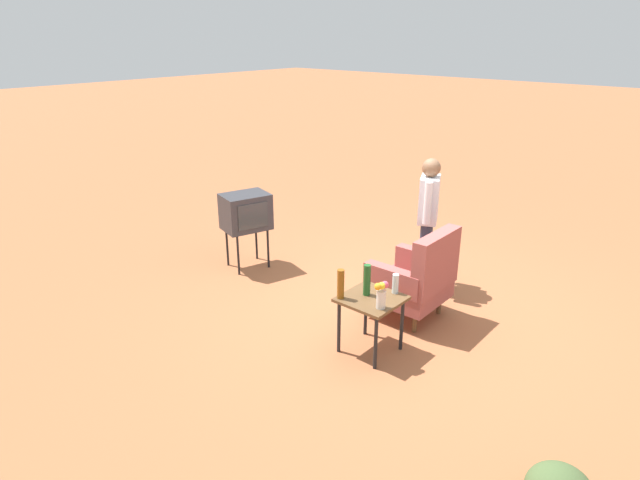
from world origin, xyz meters
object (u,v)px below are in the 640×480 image
Objects in this scene: flower_vase at (381,294)px; person_standing at (428,216)px; bottle_short_clear at (395,284)px; side_table at (371,305)px; armchair at (417,277)px; tv_on_stand at (246,212)px; bottle_tall_amber at (341,284)px; bottle_wine_green at (367,280)px.

person_standing is at bearing -162.29° from flower_vase.
bottle_short_clear is 0.75× the size of flower_vase.
side_table is at bearing -25.85° from bottle_short_clear.
armchair reaches higher than tv_on_stand.
person_standing is (-1.05, 2.12, 0.16)m from tv_on_stand.
flower_vase reaches higher than bottle_short_clear.
tv_on_stand is 3.89× the size of flower_vase.
side_table is at bearing 1.39° from armchair.
side_table is at bearing 132.32° from bottle_tall_amber.
armchair reaches higher than flower_vase.
tv_on_stand reaches higher than bottle_tall_amber.
person_standing is at bearing -175.33° from bottle_tall_amber.
tv_on_stand is 2.37m from person_standing.
bottle_tall_amber reaches higher than flower_vase.
person_standing is (-1.66, -0.38, 0.43)m from side_table.
tv_on_stand is at bearing -103.60° from side_table.
person_standing is (-0.78, -0.36, 0.44)m from armchair.
bottle_tall_amber is at bearing -37.55° from bottle_short_clear.
side_table is 0.32m from flower_vase.
armchair is at bearing -178.61° from side_table.
tv_on_stand is 2.64m from bottle_short_clear.
flower_vase is at bearing 58.76° from side_table.
person_standing reaches higher than bottle_short_clear.
bottle_wine_green reaches higher than side_table.
armchair is 3.31× the size of bottle_wine_green.
person_standing is 1.88m from bottle_tall_amber.
tv_on_stand is 0.63× the size of person_standing.
person_standing reaches higher than bottle_tall_amber.
bottle_tall_amber is (0.81, 2.27, -0.03)m from tv_on_stand.
person_standing is at bearing 116.39° from tv_on_stand.
side_table is 2.99× the size of bottle_short_clear.
bottle_short_clear is at bearing 142.45° from bottle_tall_amber.
armchair is 4.00× the size of flower_vase.
armchair is at bearing 169.33° from bottle_tall_amber.
flower_vase is (0.72, 2.69, -0.04)m from tv_on_stand.
bottle_tall_amber is (1.08, -0.20, 0.25)m from armchair.
person_standing reaches higher than side_table.
person_standing is 5.47× the size of bottle_tall_amber.
side_table is 1.75m from person_standing.
side_table is 2.26× the size of flower_vase.
bottle_tall_amber is (1.86, 0.15, -0.19)m from person_standing.
bottle_wine_green is at bearing -116.72° from flower_vase.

